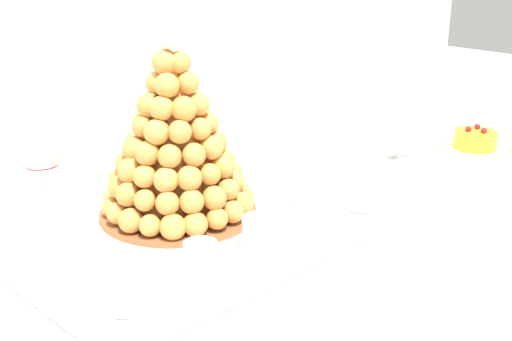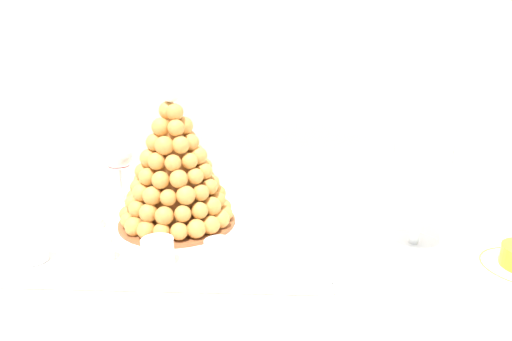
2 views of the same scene
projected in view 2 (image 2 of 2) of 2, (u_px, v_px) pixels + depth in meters
The scene contains 12 objects.
backdrop_wall at pixel (276, 25), 1.91m from camera, with size 4.80×0.10×2.50m, color silver.
buffet_table at pixel (274, 282), 0.99m from camera, with size 1.56×0.93×0.77m.
serving_tray at pixel (176, 237), 1.00m from camera, with size 0.67×0.44×0.02m.
croquembouche at pixel (177, 172), 1.03m from camera, with size 0.28×0.28×0.32m.
dessert_cup_left at pixel (35, 249), 0.88m from camera, with size 0.05×0.05×0.05m.
dessert_cup_mid_left at pixel (103, 251), 0.88m from camera, with size 0.05×0.05×0.05m.
dessert_cup_centre at pixel (160, 253), 0.87m from camera, with size 0.06×0.06×0.05m.
dessert_cup_mid_right at pixel (221, 254), 0.87m from camera, with size 0.06×0.06×0.05m.
dessert_cup_right at pixel (288, 255), 0.85m from camera, with size 0.06×0.06×0.06m.
creme_brulee_ramekin at pixel (85, 223), 1.04m from camera, with size 0.09×0.09×0.02m.
macaron_goblet at pixel (424, 172), 0.92m from camera, with size 0.12×0.12×0.27m.
wine_glass at pixel (120, 158), 1.17m from camera, with size 0.07×0.07×0.17m.
Camera 2 is at (-0.00, -0.87, 1.21)m, focal length 31.33 mm.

